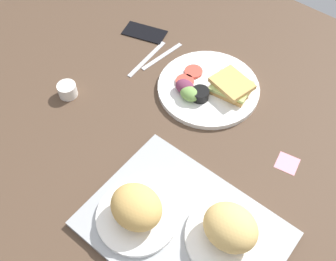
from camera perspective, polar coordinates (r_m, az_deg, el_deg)
ground_plane at (r=111.37cm, az=1.78°, el=-1.24°), size 190.00×150.00×3.00cm
serving_tray at (r=96.15cm, az=2.24°, el=-13.97°), size 45.53×33.72×1.60cm
bread_plate_near at (r=91.87cm, az=9.03°, el=-14.04°), size 21.46×21.46×10.03cm
bread_plate_far at (r=92.91cm, az=-4.52°, el=-11.31°), size 19.48×19.48×9.94cm
plate_with_salad at (r=119.89cm, az=5.98°, el=6.13°), size 30.66×30.66×5.40cm
espresso_cup at (r=121.83cm, az=-14.25°, el=5.65°), size 5.60×5.60×4.00cm
fork at (r=130.81cm, az=-0.85°, el=10.64°), size 3.29×17.05×0.50cm
knife at (r=130.14cm, az=-3.03°, el=10.28°), size 3.18×19.05×0.50cm
cell_phone at (r=139.60cm, az=-3.39°, el=13.92°), size 15.90×11.22×0.80cm
sticky_note at (r=109.80cm, az=16.76°, el=-4.52°), size 6.58×6.58×0.12cm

